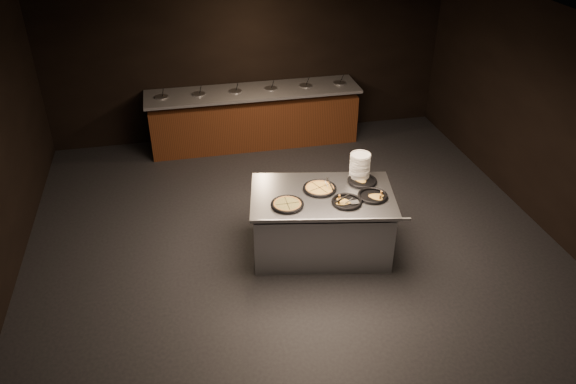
% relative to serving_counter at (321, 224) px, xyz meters
% --- Properties ---
extents(room, '(7.02, 8.02, 2.92)m').
position_rel_serving_counter_xyz_m(room, '(-0.33, -0.24, 1.04)').
color(room, black).
rests_on(room, ground).
extents(salad_bar, '(3.70, 0.83, 1.18)m').
position_rel_serving_counter_xyz_m(salad_bar, '(-0.33, 3.31, 0.03)').
color(salad_bar, '#542813').
rests_on(salad_bar, ground).
extents(serving_counter, '(1.97, 1.47, 0.86)m').
position_rel_serving_counter_xyz_m(serving_counter, '(0.00, 0.00, 0.00)').
color(serving_counter, silver).
rests_on(serving_counter, ground).
extents(plate_stack, '(0.27, 0.27, 0.33)m').
position_rel_serving_counter_xyz_m(plate_stack, '(0.59, 0.32, 0.61)').
color(plate_stack, white).
rests_on(plate_stack, serving_counter).
extents(pan_veggie_whole, '(0.41, 0.41, 0.04)m').
position_rel_serving_counter_xyz_m(pan_veggie_whole, '(-0.49, -0.16, 0.46)').
color(pan_veggie_whole, black).
rests_on(pan_veggie_whole, serving_counter).
extents(pan_cheese_whole, '(0.43, 0.43, 0.04)m').
position_rel_serving_counter_xyz_m(pan_cheese_whole, '(-0.00, 0.12, 0.46)').
color(pan_cheese_whole, black).
rests_on(pan_cheese_whole, serving_counter).
extents(pan_cheese_slices_a, '(0.38, 0.38, 0.04)m').
position_rel_serving_counter_xyz_m(pan_cheese_slices_a, '(0.58, 0.19, 0.46)').
color(pan_cheese_slices_a, black).
rests_on(pan_cheese_slices_a, serving_counter).
extents(pan_cheese_slices_b, '(0.38, 0.38, 0.04)m').
position_rel_serving_counter_xyz_m(pan_cheese_slices_b, '(0.24, -0.25, 0.46)').
color(pan_cheese_slices_b, black).
rests_on(pan_cheese_slices_b, serving_counter).
extents(pan_veggie_slices, '(0.38, 0.38, 0.04)m').
position_rel_serving_counter_xyz_m(pan_veggie_slices, '(0.59, -0.19, 0.46)').
color(pan_veggie_slices, black).
rests_on(pan_veggie_slices, serving_counter).
extents(server_left, '(0.14, 0.29, 0.14)m').
position_rel_serving_counter_xyz_m(server_left, '(0.10, 0.13, 0.51)').
color(server_left, silver).
rests_on(server_left, serving_counter).
extents(server_right, '(0.31, 0.09, 0.15)m').
position_rel_serving_counter_xyz_m(server_right, '(0.22, -0.29, 0.52)').
color(server_right, silver).
rests_on(server_right, serving_counter).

